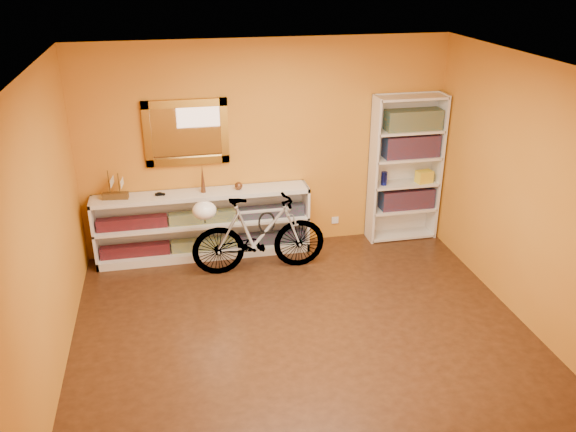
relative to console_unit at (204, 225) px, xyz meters
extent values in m
cube|color=black|center=(0.83, -1.81, -0.43)|extent=(4.50, 4.00, 0.01)
cube|color=silver|center=(0.83, -1.81, 2.18)|extent=(4.50, 4.00, 0.01)
cube|color=#C6771D|center=(0.83, 0.19, 0.88)|extent=(4.50, 0.01, 2.60)
cube|color=#C6771D|center=(-1.43, -1.81, 0.88)|extent=(0.01, 4.00, 2.60)
cube|color=#C6771D|center=(3.08, -1.81, 0.88)|extent=(0.01, 4.00, 2.60)
cube|color=#90641A|center=(-0.12, 0.15, 1.12)|extent=(0.98, 0.06, 0.78)
cube|color=silver|center=(1.73, 0.17, -0.17)|extent=(0.09, 0.02, 0.09)
cube|color=black|center=(0.00, -0.02, -0.26)|extent=(2.50, 0.13, 0.14)
cube|color=navy|center=(0.00, -0.02, 0.11)|extent=(2.50, 0.13, 0.14)
imported|color=black|center=(-0.48, 0.00, 0.43)|extent=(0.00, 0.00, 0.00)
cone|color=brown|center=(0.02, 0.00, 0.60)|extent=(0.06, 0.06, 0.35)
sphere|color=brown|center=(0.45, 0.00, 0.47)|extent=(0.10, 0.10, 0.10)
cube|color=maroon|center=(2.64, 0.03, 0.12)|extent=(0.70, 0.22, 0.26)
cube|color=maroon|center=(2.64, 0.03, 0.83)|extent=(0.70, 0.22, 0.28)
cube|color=#1C5463|center=(2.64, 0.03, 1.16)|extent=(0.70, 0.22, 0.25)
cylinder|color=navy|center=(2.30, 0.01, 0.43)|extent=(0.08, 0.08, 0.17)
cube|color=maroon|center=(2.39, 0.06, 1.12)|extent=(0.13, 0.13, 0.16)
cube|color=yellow|center=(2.84, -0.01, 0.42)|extent=(0.22, 0.17, 0.16)
imported|color=silver|center=(0.61, -0.50, 0.05)|extent=(0.42, 1.61, 0.94)
ellipsoid|color=white|center=(-0.01, -0.51, 0.41)|extent=(0.27, 0.26, 0.20)
torus|color=black|center=(0.70, -0.50, 0.19)|extent=(0.20, 0.02, 0.20)
camera|label=1|loc=(-0.32, -6.64, 3.03)|focal=36.85mm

